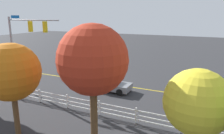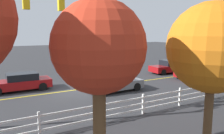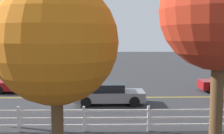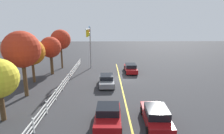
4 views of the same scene
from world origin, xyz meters
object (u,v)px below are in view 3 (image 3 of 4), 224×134
object	(u,v)px
car_3	(25,83)
tree_4	(220,11)
car_2	(109,94)
tree_2	(56,43)

from	to	relation	value
car_3	tree_4	world-z (taller)	tree_4
tree_4	car_3	bearing A→B (deg)	-51.93
car_2	car_3	distance (m)	7.46
car_2	tree_4	size ratio (longest dim) A/B	0.62
car_3	tree_2	distance (m)	14.73
car_2	tree_4	bearing A→B (deg)	-69.45
tree_4	tree_2	bearing A→B (deg)	12.16
tree_2	tree_4	size ratio (longest dim) A/B	0.83
car_3	tree_2	world-z (taller)	tree_2
car_2	tree_2	distance (m)	10.35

